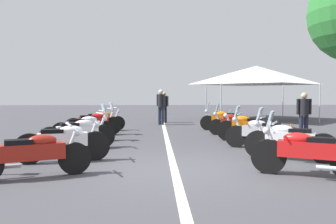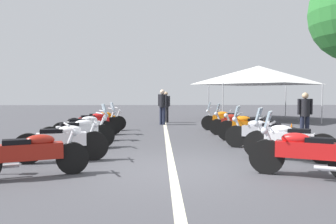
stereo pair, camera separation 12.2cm
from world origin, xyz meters
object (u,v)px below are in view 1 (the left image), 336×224
motorcycle_left_row_3 (84,127)px  bystander_0 (161,104)px  motorcycle_left_row_5 (100,120)px  bystander_2 (304,112)px  motorcycle_right_row_4 (234,123)px  traffic_cone_0 (291,132)px  motorcycle_right_row_2 (262,132)px  event_tent (256,75)px  motorcycle_right_row_3 (247,127)px  motorcycle_left_row_1 (64,142)px  motorcycle_left_row_4 (94,123)px  motorcycle_right_row_5 (224,120)px  bystander_1 (164,105)px  motorcycle_left_row_2 (78,133)px  motorcycle_left_row_0 (33,154)px  motorcycle_right_row_1 (288,140)px  motorcycle_right_row_0 (306,152)px

motorcycle_left_row_3 → bystander_0: 6.54m
motorcycle_left_row_5 → bystander_2: size_ratio=1.28×
motorcycle_right_row_4 → traffic_cone_0: (-1.59, -1.51, -0.16)m
motorcycle_left_row_5 → motorcycle_right_row_2: (-4.83, -5.32, 0.02)m
bystander_0 → event_tent: (3.14, -5.73, 1.61)m
bystander_0 → motorcycle_right_row_3: bearing=62.7°
motorcycle_left_row_1 → motorcycle_left_row_4: motorcycle_left_row_4 is taller
motorcycle_right_row_2 → motorcycle_right_row_5: bearing=-63.5°
bystander_1 → motorcycle_left_row_2: bearing=16.2°
motorcycle_left_row_0 → traffic_cone_0: bearing=12.1°
motorcycle_left_row_2 → bystander_2: bystander_2 is taller
motorcycle_right_row_3 → motorcycle_left_row_4: bearing=-2.2°
traffic_cone_0 → event_tent: (9.22, -1.56, 2.36)m
motorcycle_right_row_1 → event_tent: bearing=-75.5°
motorcycle_left_row_2 → traffic_cone_0: size_ratio=3.21×
bystander_0 → bystander_1: (1.31, -0.19, -0.07)m
motorcycle_right_row_1 → motorcycle_right_row_4: (4.80, 0.18, -0.02)m
motorcycle_right_row_2 → motorcycle_right_row_3: motorcycle_right_row_2 is taller
motorcycle_left_row_3 → motorcycle_right_row_3: bearing=-22.4°
traffic_cone_0 → motorcycle_left_row_2: bearing=102.6°
motorcycle_right_row_2 → traffic_cone_0: 2.09m
traffic_cone_0 → event_tent: 9.64m
event_tent → bystander_2: bearing=173.9°
motorcycle_left_row_5 → motorcycle_right_row_4: size_ratio=1.07×
bystander_1 → motorcycle_right_row_0: bearing=43.5°
motorcycle_left_row_1 → motorcycle_left_row_5: size_ratio=1.01×
motorcycle_right_row_4 → motorcycle_left_row_1: bearing=61.6°
motorcycle_left_row_1 → motorcycle_right_row_2: (1.70, -5.10, -0.00)m
motorcycle_left_row_2 → motorcycle_right_row_5: motorcycle_right_row_5 is taller
motorcycle_left_row_1 → bystander_1: (10.61, -2.54, 0.50)m
traffic_cone_0 → motorcycle_left_row_4: bearing=75.4°
motorcycle_left_row_4 → motorcycle_right_row_4: size_ratio=1.06×
bystander_0 → bystander_2: 7.39m
motorcycle_left_row_4 → bystander_2: bearing=-31.0°
bystander_1 → bystander_2: size_ratio=1.04×
motorcycle_right_row_2 → bystander_0: 8.10m
motorcycle_left_row_5 → traffic_cone_0: size_ratio=3.33×
motorcycle_right_row_3 → bystander_2: (0.41, -2.06, 0.46)m
motorcycle_left_row_3 → bystander_1: (7.30, -2.76, 0.50)m
traffic_cone_0 → bystander_2: bearing=-53.6°
motorcycle_left_row_3 → motorcycle_left_row_5: 3.22m
motorcycle_left_row_3 → event_tent: (9.13, -8.29, 2.18)m
motorcycle_right_row_5 → bystander_2: 3.58m
motorcycle_left_row_1 → traffic_cone_0: motorcycle_left_row_1 is taller
motorcycle_right_row_3 → motorcycle_right_row_4: bearing=-71.3°
motorcycle_left_row_0 → motorcycle_right_row_4: motorcycle_right_row_4 is taller
motorcycle_left_row_4 → bystander_2: size_ratio=1.27×
motorcycle_right_row_3 → bystander_1: bystander_1 is taller
motorcycle_right_row_2 → motorcycle_right_row_5: 4.81m
motorcycle_left_row_1 → motorcycle_right_row_4: motorcycle_right_row_4 is taller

